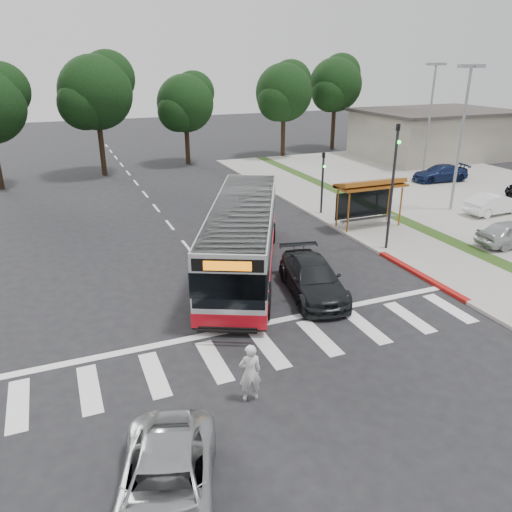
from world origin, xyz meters
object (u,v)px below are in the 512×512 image
pedestrian (250,372)px  silver_suv_south (166,487)px  transit_bus (243,238)px  dark_sedan (313,278)px

pedestrian → silver_suv_south: 4.32m
pedestrian → transit_bus: bearing=-101.4°
silver_suv_south → dark_sedan: bearing=63.9°
silver_suv_south → pedestrian: bearing=60.8°
transit_bus → pedestrian: bearing=-84.1°
transit_bus → dark_sedan: size_ratio=2.42×
transit_bus → silver_suv_south: (-6.43, -12.10, -0.96)m
transit_bus → dark_sedan: bearing=-37.6°
pedestrian → silver_suv_south: size_ratio=0.39×
silver_suv_south → transit_bus: bearing=79.9°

